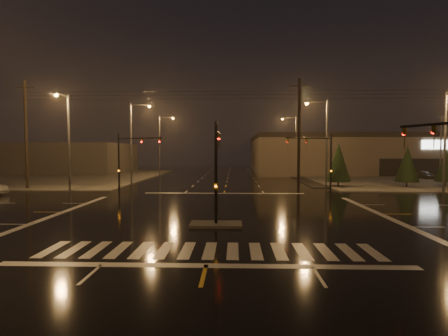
{
  "coord_description": "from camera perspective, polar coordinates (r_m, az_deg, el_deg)",
  "views": [
    {
      "loc": [
        1.08,
        -23.96,
        4.39
      ],
      "look_at": [
        0.26,
        2.53,
        3.0
      ],
      "focal_mm": 28.0,
      "sensor_mm": 36.0,
      "label": 1
    }
  ],
  "objects": [
    {
      "name": "signal_mast_ne",
      "position": [
        35.12,
        15.65,
        1.91
      ],
      "size": [
        4.84,
        1.86,
        6.0
      ],
      "color": "black",
      "rests_on": "ground"
    },
    {
      "name": "streetlight_3",
      "position": [
        41.24,
        16.02,
        4.85
      ],
      "size": [
        2.77,
        0.32,
        10.0
      ],
      "color": "#38383A",
      "rests_on": "ground"
    },
    {
      "name": "conifer_1",
      "position": [
        45.48,
        27.73,
        0.57
      ],
      "size": [
        2.61,
        2.61,
        4.78
      ],
      "color": "black",
      "rests_on": "ground"
    },
    {
      "name": "car_parked",
      "position": [
        59.95,
        29.75,
        -0.96
      ],
      "size": [
        2.31,
        4.12,
        1.32
      ],
      "primitive_type": "imported",
      "rotation": [
        0.0,
        0.0,
        0.2
      ],
      "color": "black",
      "rests_on": "ground"
    },
    {
      "name": "crosswalk",
      "position": [
        15.63,
        -2.33,
        -13.3
      ],
      "size": [
        15.0,
        2.6,
        0.01
      ],
      "primitive_type": "cube",
      "color": "beige",
      "rests_on": "ground"
    },
    {
      "name": "commercial_block",
      "position": [
        75.2,
        -26.9,
        1.46
      ],
      "size": [
        30.0,
        18.0,
        5.6
      ],
      "primitive_type": "cube",
      "color": "#413C3A",
      "rests_on": "ground"
    },
    {
      "name": "streetlight_5",
      "position": [
        39.1,
        -24.22,
        4.81
      ],
      "size": [
        0.32,
        2.77,
        10.0
      ],
      "color": "#38383A",
      "rests_on": "ground"
    },
    {
      "name": "streetlight_4",
      "position": [
        60.82,
        11.37,
        4.27
      ],
      "size": [
        2.77,
        0.32,
        10.0
      ],
      "color": "#38383A",
      "rests_on": "ground"
    },
    {
      "name": "signal_mast_nw",
      "position": [
        35.7,
        -15.47,
        1.93
      ],
      "size": [
        4.84,
        1.86,
        6.0
      ],
      "color": "black",
      "rests_on": "ground"
    },
    {
      "name": "median_island",
      "position": [
        20.45,
        -1.32,
        -9.18
      ],
      "size": [
        3.0,
        1.6,
        0.15
      ],
      "primitive_type": "cube",
      "color": "#413F3A",
      "rests_on": "ground"
    },
    {
      "name": "sidewalk_ne",
      "position": [
        61.37,
        29.89,
        -1.44
      ],
      "size": [
        36.0,
        36.0,
        0.12
      ],
      "primitive_type": "cube",
      "color": "#413F3A",
      "rests_on": "ground"
    },
    {
      "name": "streetlight_2",
      "position": [
        59.26,
        -10.2,
        4.32
      ],
      "size": [
        2.77,
        0.32,
        10.0
      ],
      "color": "#38383A",
      "rests_on": "ground"
    },
    {
      "name": "streetlight_6",
      "position": [
        40.92,
        32.63,
        4.51
      ],
      "size": [
        0.32,
        2.77,
        10.0
      ],
      "color": "#38383A",
      "rests_on": "ground"
    },
    {
      "name": "conifer_0",
      "position": [
        42.77,
        18.18,
        0.88
      ],
      "size": [
        2.84,
        2.84,
        5.13
      ],
      "color": "black",
      "rests_on": "ground"
    },
    {
      "name": "conifer_2",
      "position": [
        47.88,
        32.5,
        0.29
      ],
      "size": [
        2.33,
        2.33,
        4.35
      ],
      "color": "black",
      "rests_on": "ground"
    },
    {
      "name": "stop_bar_near",
      "position": [
        13.72,
        -2.95,
        -15.63
      ],
      "size": [
        16.0,
        0.5,
        0.01
      ],
      "primitive_type": "cube",
      "color": "beige",
      "rests_on": "ground"
    },
    {
      "name": "retail_building",
      "position": [
        77.74,
        27.67,
        2.25
      ],
      "size": [
        60.2,
        28.3,
        7.2
      ],
      "color": "brown",
      "rests_on": "ground"
    },
    {
      "name": "stop_bar_far",
      "position": [
        35.25,
        0.0,
        -4.14
      ],
      "size": [
        16.0,
        0.5,
        0.01
      ],
      "primitive_type": "cube",
      "color": "beige",
      "rests_on": "ground"
    },
    {
      "name": "ground",
      "position": [
        24.38,
        -0.8,
        -7.37
      ],
      "size": [
        140.0,
        140.0,
        0.0
      ],
      "primitive_type": "plane",
      "color": "black",
      "rests_on": "ground"
    },
    {
      "name": "utility_pole_1",
      "position": [
        38.62,
        12.15,
        5.52
      ],
      "size": [
        2.2,
        0.32,
        12.0
      ],
      "color": "black",
      "rests_on": "ground"
    },
    {
      "name": "sidewalk_nw",
      "position": [
        62.42,
        -28.1,
        -1.33
      ],
      "size": [
        36.0,
        36.0,
        0.12
      ],
      "primitive_type": "cube",
      "color": "#413F3A",
      "rests_on": "ground"
    },
    {
      "name": "signal_mast_median",
      "position": [
        20.93,
        -1.19,
        1.25
      ],
      "size": [
        0.25,
        4.59,
        6.0
      ],
      "color": "black",
      "rests_on": "ground"
    },
    {
      "name": "streetlight_1",
      "position": [
        43.74,
        -14.56,
        4.76
      ],
      "size": [
        2.77,
        0.32,
        10.0
      ],
      "color": "#38383A",
      "rests_on": "ground"
    },
    {
      "name": "utility_pole_0",
      "position": [
        44.46,
        -29.62,
        4.85
      ],
      "size": [
        2.2,
        0.32,
        12.0
      ],
      "color": "black",
      "rests_on": "ground"
    }
  ]
}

